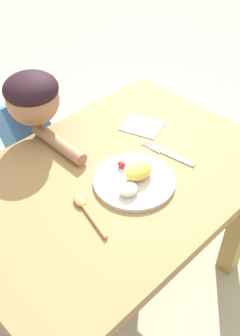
% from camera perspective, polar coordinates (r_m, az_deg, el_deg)
% --- Properties ---
extents(ground_plane, '(8.00, 8.00, 0.00)m').
position_cam_1_polar(ground_plane, '(1.82, -0.68, -16.75)').
color(ground_plane, '#B1AE91').
extents(dining_table, '(1.06, 0.74, 0.68)m').
position_cam_1_polar(dining_table, '(1.38, -0.87, -4.82)').
color(dining_table, olive).
rests_on(dining_table, ground_plane).
extents(plate, '(0.26, 0.26, 0.06)m').
position_cam_1_polar(plate, '(1.26, 2.12, -1.54)').
color(plate, beige).
rests_on(plate, dining_table).
extents(fork, '(0.05, 0.20, 0.01)m').
position_cam_1_polar(fork, '(1.38, 7.10, 1.96)').
color(fork, silver).
rests_on(fork, dining_table).
extents(spoon, '(0.07, 0.19, 0.02)m').
position_cam_1_polar(spoon, '(1.19, -4.99, -5.84)').
color(spoon, tan).
rests_on(spoon, dining_table).
extents(person, '(0.19, 0.47, 0.92)m').
position_cam_1_polar(person, '(1.64, -12.53, 2.04)').
color(person, '#3C4E66').
rests_on(person, ground_plane).
extents(napkin, '(0.16, 0.17, 0.00)m').
position_cam_1_polar(napkin, '(1.50, 3.16, 6.04)').
color(napkin, white).
rests_on(napkin, dining_table).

